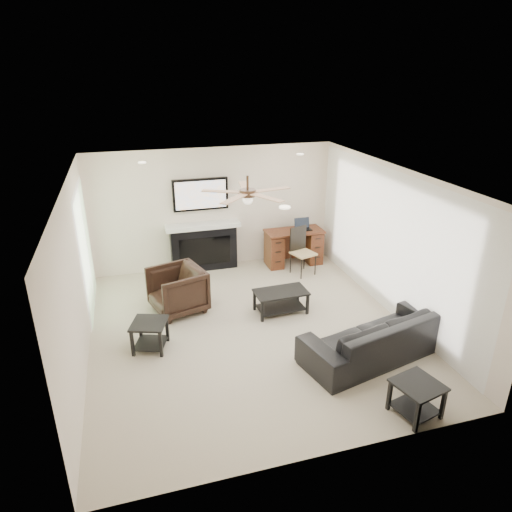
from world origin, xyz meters
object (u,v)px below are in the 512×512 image
at_px(armchair, 177,290).
at_px(fireplace_unit, 203,226).
at_px(sofa, 375,336).
at_px(coffee_table, 281,302).
at_px(desk, 294,247).

distance_m(armchair, fireplace_unit, 1.89).
bearing_deg(sofa, armchair, -53.09).
height_order(armchair, coffee_table, armchair).
distance_m(coffee_table, fireplace_unit, 2.50).
xyz_separation_m(coffee_table, desk, (0.95, 1.92, 0.18)).
xyz_separation_m(armchair, desk, (2.65, 1.37, -0.01)).
xyz_separation_m(armchair, coffee_table, (1.70, -0.55, -0.19)).
bearing_deg(coffee_table, sofa, -62.63).
xyz_separation_m(coffee_table, fireplace_unit, (-0.94, 2.19, 0.75)).
bearing_deg(desk, coffee_table, -116.40).
bearing_deg(sofa, desk, -104.39).
bearing_deg(fireplace_unit, desk, -7.96).
relative_size(armchair, fireplace_unit, 0.45).
distance_m(sofa, desk, 3.52).
relative_size(fireplace_unit, desk, 1.57).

